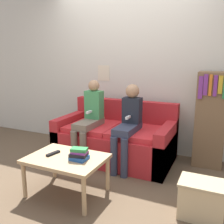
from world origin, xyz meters
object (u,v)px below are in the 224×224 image
couch (116,140)px  coffee_table (66,161)px  person_right (128,122)px  bookshelf (211,120)px  tv_remote (53,153)px  storage_box (201,199)px  person_left (90,117)px

couch → coffee_table: bearing=-94.0°
coffee_table → person_right: bearing=69.3°
couch → bookshelf: bearing=14.9°
person_right → couch: bearing=142.9°
tv_remote → bookshelf: bearing=55.6°
couch → storage_box: (1.28, -0.93, -0.11)m
coffee_table → person_right: (0.35, 0.92, 0.26)m
coffee_table → storage_box: bearing=7.7°
coffee_table → tv_remote: tv_remote is taller
person_right → coffee_table: bearing=-110.7°
tv_remote → storage_box: tv_remote is taller
person_right → bookshelf: bookshelf is taller
bookshelf → coffee_table: bearing=-132.3°
couch → person_right: (0.27, -0.20, 0.35)m
person_left → person_right: size_ratio=1.03×
tv_remote → bookshelf: bookshelf is taller
couch → coffee_table: (-0.08, -1.12, 0.09)m
couch → person_right: bearing=-37.1°
coffee_table → person_left: 0.98m
coffee_table → tv_remote: 0.18m
storage_box → couch: bearing=143.9°
bookshelf → storage_box: size_ratio=3.10×
person_right → bookshelf: size_ratio=0.87×
coffee_table → bookshelf: size_ratio=0.64×
coffee_table → bookshelf: bookshelf is taller
person_right → storage_box: person_right is taller
couch → person_right: size_ratio=1.47×
storage_box → tv_remote: bearing=-173.2°
couch → tv_remote: bearing=-102.6°
person_left → person_right: 0.58m
coffee_table → person_right: 1.01m
coffee_table → bookshelf: 1.98m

